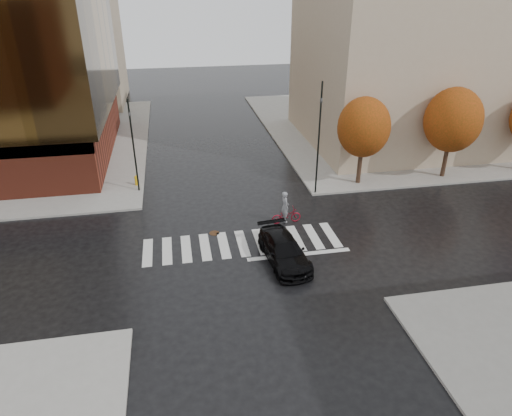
# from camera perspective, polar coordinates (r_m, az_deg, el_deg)

# --- Properties ---
(ground) EXTENTS (120.00, 120.00, 0.00)m
(ground) POSITION_cam_1_polar(r_m,az_deg,el_deg) (26.73, -1.57, -4.98)
(ground) COLOR black
(ground) RESTS_ON ground
(sidewalk_ne) EXTENTS (30.00, 30.00, 0.15)m
(sidewalk_ne) POSITION_cam_1_polar(r_m,az_deg,el_deg) (51.76, 18.36, 9.89)
(sidewalk_ne) COLOR gray
(sidewalk_ne) RESTS_ON ground
(crosswalk) EXTENTS (12.00, 3.00, 0.01)m
(crosswalk) POSITION_cam_1_polar(r_m,az_deg,el_deg) (27.15, -1.74, -4.42)
(crosswalk) COLOR silver
(crosswalk) RESTS_ON ground
(building_ne_tan) EXTENTS (16.00, 16.00, 18.00)m
(building_ne_tan) POSITION_cam_1_polar(r_m,az_deg,el_deg) (44.67, 17.78, 19.42)
(building_ne_tan) COLOR tan
(building_ne_tan) RESTS_ON sidewalk_ne
(building_nw_far) EXTENTS (14.00, 12.00, 20.00)m
(building_nw_far) POSITION_cam_1_polar(r_m,az_deg,el_deg) (60.84, -24.18, 21.13)
(building_nw_far) COLOR tan
(building_nw_far) RESTS_ON sidewalk_nw
(tree_ne_a) EXTENTS (3.80, 3.80, 6.50)m
(tree_ne_a) POSITION_cam_1_polar(r_m,az_deg,el_deg) (34.10, 13.32, 9.78)
(tree_ne_a) COLOR black
(tree_ne_a) RESTS_ON sidewalk_ne
(tree_ne_b) EXTENTS (4.20, 4.20, 6.89)m
(tree_ne_b) POSITION_cam_1_polar(r_m,az_deg,el_deg) (37.37, 23.41, 10.05)
(tree_ne_b) COLOR black
(tree_ne_b) RESTS_ON sidewalk_ne
(sedan) EXTENTS (2.47, 5.05, 1.41)m
(sedan) POSITION_cam_1_polar(r_m,az_deg,el_deg) (25.20, 3.54, -5.31)
(sedan) COLOR black
(sedan) RESTS_ON ground
(cyclist) EXTENTS (1.97, 0.82, 2.19)m
(cyclist) POSITION_cam_1_polar(r_m,az_deg,el_deg) (29.04, 3.75, -0.55)
(cyclist) COLOR maroon
(cyclist) RESTS_ON ground
(traffic_light_nw) EXTENTS (0.17, 0.14, 6.75)m
(traffic_light_nw) POSITION_cam_1_polar(r_m,az_deg,el_deg) (33.15, -15.15, 8.13)
(traffic_light_nw) COLOR black
(traffic_light_nw) RESTS_ON sidewalk_nw
(traffic_light_ne) EXTENTS (0.23, 0.25, 7.93)m
(traffic_light_ne) POSITION_cam_1_polar(r_m,az_deg,el_deg) (31.74, 7.91, 9.52)
(traffic_light_ne) COLOR black
(traffic_light_ne) RESTS_ON sidewalk_ne
(fire_hydrant) EXTENTS (0.27, 0.27, 0.76)m
(fire_hydrant) POSITION_cam_1_polar(r_m,az_deg,el_deg) (35.27, -14.73, 3.44)
(fire_hydrant) COLOR #E6AC0D
(fire_hydrant) RESTS_ON sidewalk_nw
(manhole) EXTENTS (0.79, 0.79, 0.01)m
(manhole) POSITION_cam_1_polar(r_m,az_deg,el_deg) (28.28, -5.23, -3.14)
(manhole) COLOR #50331C
(manhole) RESTS_ON ground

